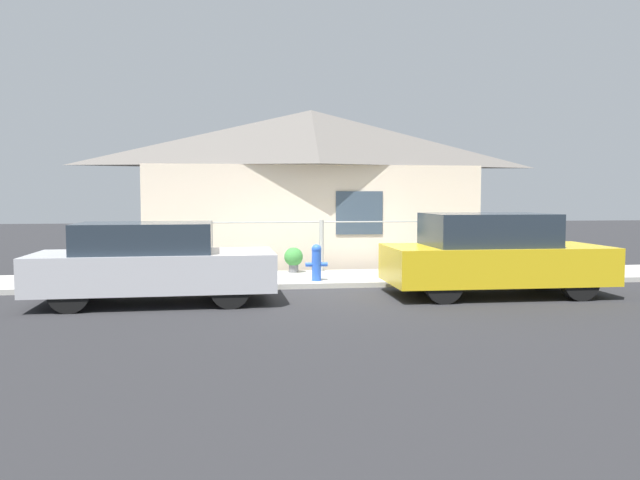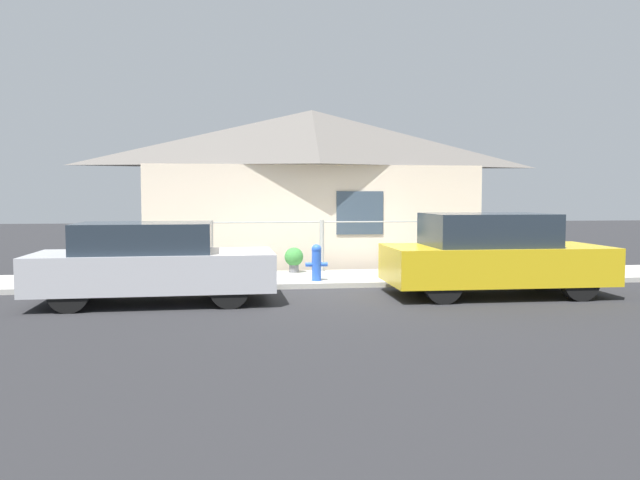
{
  "view_description": "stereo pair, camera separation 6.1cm",
  "coord_description": "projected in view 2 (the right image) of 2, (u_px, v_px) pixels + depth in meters",
  "views": [
    {
      "loc": [
        -1.93,
        -11.53,
        1.74
      ],
      "look_at": [
        -0.27,
        0.3,
        0.9
      ],
      "focal_mm": 35.0,
      "sensor_mm": 36.0,
      "label": 1
    },
    {
      "loc": [
        -1.87,
        -11.54,
        1.74
      ],
      "look_at": [
        -0.27,
        0.3,
        0.9
      ],
      "focal_mm": 35.0,
      "sensor_mm": 36.0,
      "label": 2
    }
  ],
  "objects": [
    {
      "name": "potted_plant_corner",
      "position": [
        459.0,
        258.0,
        13.38
      ],
      "size": [
        0.43,
        0.43,
        0.57
      ],
      "color": "brown",
      "rests_on": "sidewalk"
    },
    {
      "name": "sidewalk",
      "position": [
        328.0,
        278.0,
        12.82
      ],
      "size": [
        24.0,
        2.11,
        0.1
      ],
      "color": "#B2AFA8",
      "rests_on": "ground_plane"
    },
    {
      "name": "ground_plane",
      "position": [
        336.0,
        288.0,
        11.78
      ],
      "size": [
        60.0,
        60.0,
        0.0
      ],
      "primitive_type": "plane",
      "color": "#262628"
    },
    {
      "name": "fence",
      "position": [
        322.0,
        243.0,
        13.67
      ],
      "size": [
        4.9,
        0.1,
        1.13
      ],
      "color": "#999993",
      "rests_on": "sidewalk"
    },
    {
      "name": "car_right",
      "position": [
        493.0,
        255.0,
        10.91
      ],
      "size": [
        3.82,
        1.74,
        1.44
      ],
      "rotation": [
        0.0,
        0.0,
        -0.01
      ],
      "color": "gold",
      "rests_on": "ground_plane"
    },
    {
      "name": "fire_hydrant",
      "position": [
        316.0,
        262.0,
        12.08
      ],
      "size": [
        0.43,
        0.19,
        0.71
      ],
      "color": "blue",
      "rests_on": "sidewalk"
    },
    {
      "name": "house",
      "position": [
        312.0,
        145.0,
        15.19
      ],
      "size": [
        8.27,
        2.23,
        3.84
      ],
      "color": "beige",
      "rests_on": "ground_plane"
    },
    {
      "name": "car_left",
      "position": [
        152.0,
        263.0,
        10.13
      ],
      "size": [
        3.87,
        1.7,
        1.31
      ],
      "rotation": [
        0.0,
        0.0,
        0.02
      ],
      "color": "#B7B7BC",
      "rests_on": "ground_plane"
    },
    {
      "name": "potted_plant_by_fence",
      "position": [
        159.0,
        261.0,
        13.08
      ],
      "size": [
        0.39,
        0.39,
        0.52
      ],
      "color": "brown",
      "rests_on": "sidewalk"
    },
    {
      "name": "potted_plant_near_hydrant",
      "position": [
        294.0,
        258.0,
        13.41
      ],
      "size": [
        0.41,
        0.41,
        0.54
      ],
      "color": "slate",
      "rests_on": "sidewalk"
    }
  ]
}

